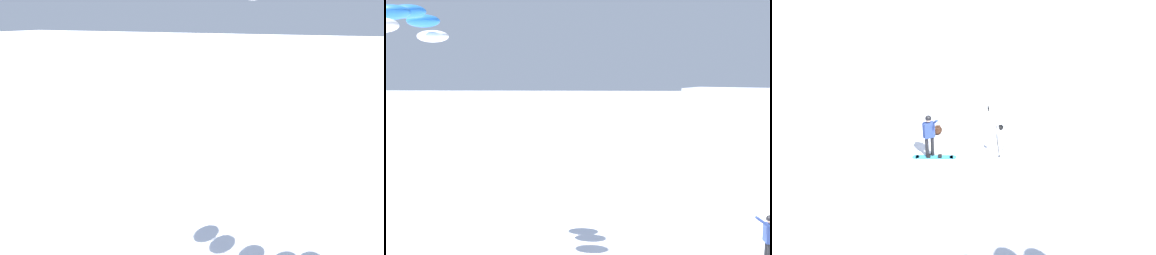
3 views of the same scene
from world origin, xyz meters
The scene contains 2 objects.
snowboarder centered at (-0.40, 0.46, 1.07)m, with size 0.47×0.68×1.77m.
traction_kite centered at (-1.03, -11.25, 7.93)m, with size 4.13×1.47×1.08m.
Camera 2 is at (12.10, -5.18, 6.18)m, focal length 37.33 mm.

